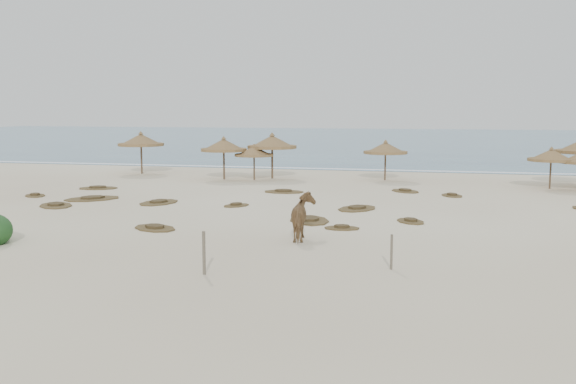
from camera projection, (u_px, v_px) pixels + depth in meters
name	position (u px, v px, depth m)	size (l,w,h in m)	color
ground	(240.00, 230.00, 25.31)	(160.00, 160.00, 0.00)	beige
ocean	(388.00, 139.00, 97.68)	(200.00, 100.00, 0.01)	#29577D
foam_line	(339.00, 169.00, 50.40)	(70.00, 0.60, 0.01)	white
palapa_0	(141.00, 141.00, 46.83)	(4.14, 4.14, 3.12)	#4F3E29
palapa_1	(224.00, 146.00, 42.99)	(4.05, 4.05, 2.93)	#4F3E29
palapa_2	(272.00, 143.00, 43.53)	(3.89, 3.89, 3.16)	#4F3E29
palapa_3	(254.00, 152.00, 42.70)	(3.21, 3.21, 2.44)	#4F3E29
palapa_4	(386.00, 149.00, 42.54)	(3.27, 3.27, 2.72)	#4F3E29
palapa_5	(551.00, 156.00, 38.00)	(2.83, 2.83, 2.54)	#4F3E29
horse	(304.00, 217.00, 23.38)	(0.92, 2.01, 1.70)	olive
fence_post_near	(204.00, 253.00, 18.52)	(0.10, 0.10, 1.28)	#675C4D
fence_post_far	(391.00, 252.00, 19.11)	(0.08, 0.08, 1.07)	#675C4D
scrub_0	(56.00, 205.00, 31.51)	(2.65, 2.77, 0.16)	brown
scrub_1	(92.00, 198.00, 33.85)	(3.41, 3.39, 0.16)	brown
scrub_2	(236.00, 205.00, 31.52)	(1.56, 1.73, 0.16)	brown
scrub_3	(357.00, 208.00, 30.54)	(2.38, 2.79, 0.16)	brown
scrub_4	(411.00, 221.00, 27.10)	(1.66, 1.85, 0.16)	brown
scrub_6	(98.00, 188.00, 38.30)	(2.63, 2.06, 0.16)	brown
scrub_7	(405.00, 191.00, 36.94)	(2.23, 2.31, 0.16)	brown
scrub_8	(35.00, 195.00, 35.07)	(1.84, 1.88, 0.16)	brown
scrub_9	(309.00, 220.00, 27.38)	(2.49, 2.97, 0.16)	brown
scrub_10	(452.00, 195.00, 35.07)	(1.54, 1.83, 0.16)	brown
scrub_11	(155.00, 228.00, 25.59)	(2.43, 2.17, 0.16)	brown
scrub_12	(342.00, 228.00, 25.59)	(1.52, 1.09, 0.16)	brown
scrub_13	(284.00, 191.00, 36.66)	(2.37, 1.59, 0.16)	brown
scrub_15	(159.00, 202.00, 32.48)	(2.13, 2.73, 0.16)	brown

